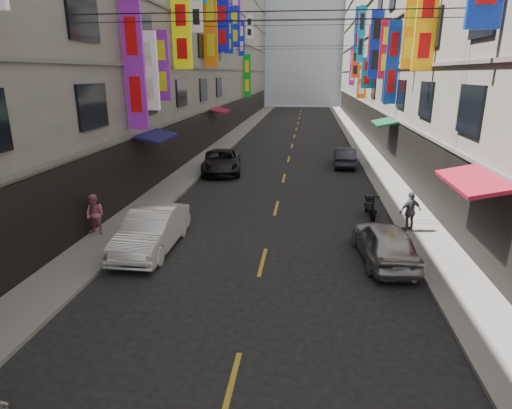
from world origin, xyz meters
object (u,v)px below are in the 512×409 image
(pedestrian_rfar, at_px, (410,211))
(car_left_far, at_px, (222,161))
(car_right_mid, at_px, (385,242))
(car_left_mid, at_px, (152,230))
(pedestrian_lfar, at_px, (95,214))
(scooter_far_right, at_px, (370,206))
(car_right_far, at_px, (345,157))

(pedestrian_rfar, bearing_deg, car_left_far, -68.52)
(car_left_far, relative_size, car_right_mid, 1.28)
(car_left_mid, relative_size, car_right_mid, 1.13)
(car_right_mid, distance_m, pedestrian_rfar, 3.13)
(pedestrian_lfar, height_order, pedestrian_rfar, same)
(car_left_far, relative_size, pedestrian_rfar, 3.23)
(scooter_far_right, height_order, pedestrian_lfar, pedestrian_lfar)
(scooter_far_right, xyz_separation_m, car_right_far, (-0.33, 10.56, 0.19))
(car_right_mid, relative_size, pedestrian_lfar, 2.53)
(scooter_far_right, distance_m, car_right_far, 10.57)
(car_left_mid, height_order, pedestrian_lfar, pedestrian_lfar)
(pedestrian_lfar, bearing_deg, scooter_far_right, 32.60)
(car_left_mid, xyz_separation_m, pedestrian_rfar, (9.40, 2.78, 0.17))
(car_right_mid, bearing_deg, car_left_far, -63.03)
(car_left_far, xyz_separation_m, car_right_far, (7.84, 2.81, -0.07))
(scooter_far_right, relative_size, pedestrian_lfar, 1.15)
(car_right_far, bearing_deg, pedestrian_rfar, 98.81)
(scooter_far_right, height_order, car_right_mid, car_right_mid)
(scooter_far_right, relative_size, car_left_far, 0.36)
(car_right_mid, bearing_deg, pedestrian_rfar, -122.16)
(car_left_far, bearing_deg, pedestrian_lfar, -111.38)
(scooter_far_right, relative_size, pedestrian_rfar, 1.15)
(scooter_far_right, xyz_separation_m, car_left_far, (-8.17, 7.75, 0.26))
(car_right_far, relative_size, pedestrian_rfar, 2.46)
(car_right_far, bearing_deg, car_left_mid, 64.68)
(car_right_far, bearing_deg, scooter_far_right, 93.52)
(scooter_far_right, xyz_separation_m, car_left_mid, (-8.17, -4.78, 0.29))
(car_right_far, bearing_deg, pedestrian_lfar, 55.93)
(pedestrian_rfar, bearing_deg, car_right_far, -105.41)
(car_left_mid, bearing_deg, car_left_far, 89.94)
(car_right_far, relative_size, pedestrian_lfar, 2.46)
(car_left_mid, xyz_separation_m, pedestrian_lfar, (-2.56, 0.94, 0.17))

